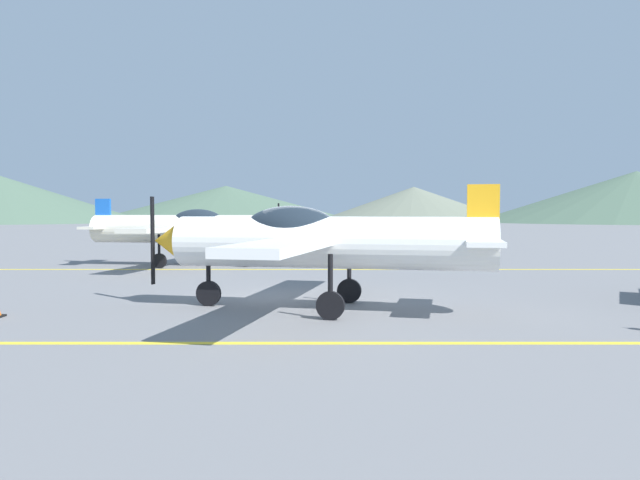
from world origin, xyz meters
name	(u,v)px	position (x,y,z in m)	size (l,w,h in m)	color
ground_plane	(313,301)	(0.00, 0.00, 0.00)	(400.00, 400.00, 0.00)	slate
apron_line_near	(309,343)	(0.00, -4.69, 0.01)	(80.00, 0.16, 0.01)	yellow
apron_line_far	(316,269)	(0.00, 7.81, 0.01)	(80.00, 0.16, 0.01)	yellow
airplane_near	(320,240)	(0.18, -1.37, 1.53)	(7.96, 9.06, 2.72)	white
airplane_mid	(185,228)	(-5.29, 9.36, 1.53)	(7.94, 9.09, 2.72)	silver
hill_left	(0,199)	(-73.88, 120.28, 5.45)	(66.26, 66.26, 10.90)	#4C6651
hill_centerleft	(228,203)	(-26.89, 154.63, 5.00)	(74.87, 74.87, 9.99)	#4C6651
hill_centerright	(416,204)	(24.15, 135.09, 4.42)	(50.32, 50.32, 8.84)	slate
hill_right	(639,197)	(73.25, 121.02, 5.91)	(72.90, 72.90, 11.81)	#4C6651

